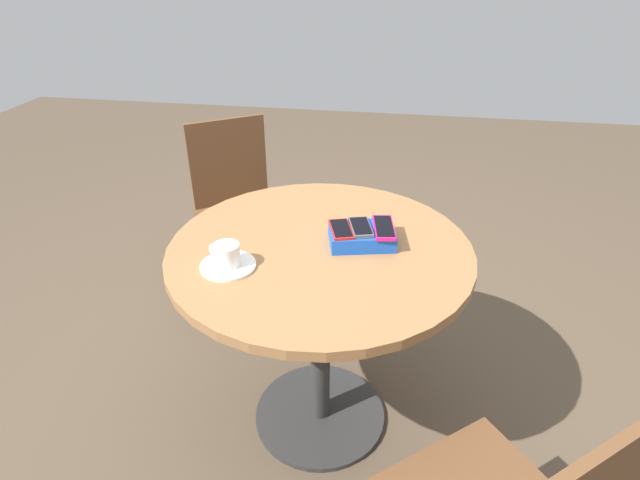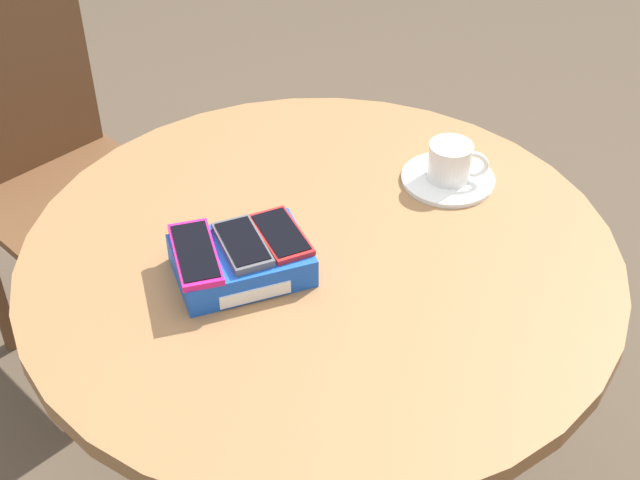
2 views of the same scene
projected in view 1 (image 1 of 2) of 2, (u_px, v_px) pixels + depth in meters
ground_plane at (320, 415)px, 1.87m from camera, size 8.00×8.00×0.00m
round_table at (320, 287)px, 1.57m from camera, size 0.91×0.91×0.74m
phone_box at (361, 236)px, 1.50m from camera, size 0.22×0.18×0.05m
phone_magenta at (384, 227)px, 1.48m from camera, size 0.08×0.15×0.01m
phone_gray at (361, 227)px, 1.48m from camera, size 0.09×0.13×0.01m
phone_red at (341, 229)px, 1.48m from camera, size 0.09×0.13×0.01m
saucer at (228, 265)px, 1.39m from camera, size 0.16×0.16×0.01m
coffee_cup at (226, 254)px, 1.38m from camera, size 0.10×0.07×0.06m
chair_near_window at (240, 213)px, 2.32m from camera, size 0.53×0.53×0.86m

